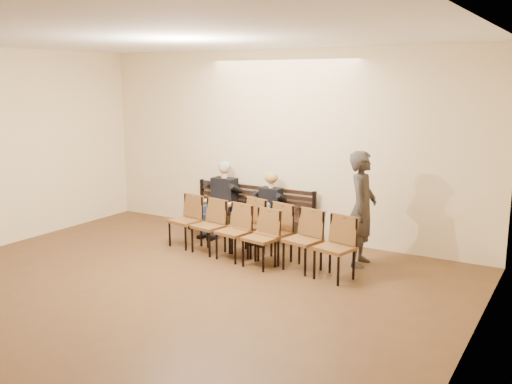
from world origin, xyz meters
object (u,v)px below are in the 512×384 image
bag (250,227)px  chair_row_back (288,237)px  seated_woman (268,210)px  water_bottle (268,215)px  passerby (362,200)px  seated_man (222,197)px  bench (249,224)px  chair_row_front (221,229)px  laptop (218,206)px

bag → chair_row_back: 2.08m
seated_woman → chair_row_back: (1.00, -1.14, -0.10)m
water_bottle → passerby: size_ratio=0.10×
seated_man → passerby: (3.02, -0.48, 0.36)m
bench → seated_man: (-0.55, -0.12, 0.49)m
water_bottle → chair_row_front: chair_row_front is taller
seated_man → laptop: seated_man is taller
seated_woman → laptop: size_ratio=3.78×
passerby → chair_row_front: size_ratio=0.95×
passerby → chair_row_back: 1.32m
seated_woman → bag: size_ratio=3.24×
chair_row_back → seated_man: bearing=163.7°
laptop → seated_woman: bearing=10.1°
bench → seated_man: seated_man is taller
seated_man → chair_row_back: (2.03, -1.14, -0.23)m
seated_woman → seated_man: bearing=180.0°
water_bottle → bag: 0.97m
seated_man → chair_row_front: bearing=-56.8°
water_bottle → passerby: 1.89m
seated_woman → chair_row_back: bearing=-48.9°
seated_man → bag: bearing=23.9°
bench → water_bottle: 0.84m
bench → laptop: 0.69m
seated_man → bag: size_ratio=3.96×
water_bottle → bag: bearing=143.8°
chair_row_front → chair_row_back: bearing=14.4°
water_bottle → passerby: (1.81, -0.18, 0.51)m
bench → chair_row_front: chair_row_front is taller
seated_man → passerby: bearing=-9.0°
seated_man → seated_woman: (1.03, 0.00, -0.13)m
seated_woman → chair_row_front: size_ratio=0.52×
seated_woman → water_bottle: size_ratio=5.44×
bag → chair_row_front: chair_row_front is taller
seated_woman → bench: bearing=166.0°
bench → seated_woman: size_ratio=2.24×
chair_row_front → seated_woman: bearing=89.7°
laptop → chair_row_back: bearing=-24.8°
laptop → bag: laptop is taller
passerby → chair_row_back: size_ratio=0.91×
water_bottle → bench: bearing=147.3°
passerby → chair_row_front: 2.41m
water_bottle → chair_row_back: bearing=-45.6°
passerby → chair_row_front: (-2.20, -0.76, -0.60)m
laptop → chair_row_front: bearing=-52.4°
chair_row_back → laptop: bearing=166.9°
seated_man → chair_row_front: (0.81, -1.24, -0.25)m
water_bottle → chair_row_front: (-0.39, -0.95, -0.09)m
seated_woman → chair_row_front: 1.27m
seated_man → laptop: size_ratio=4.61×
laptop → chair_row_front: 1.35m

